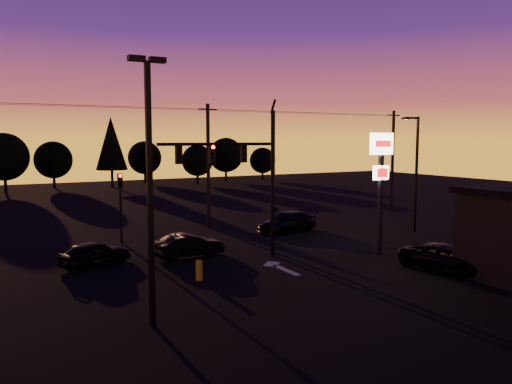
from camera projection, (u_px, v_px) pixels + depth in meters
ground at (289, 276)px, 23.50m from camera, size 120.00×120.00×0.00m
lane_arrow at (279, 267)px, 25.19m from camera, size 1.20×3.10×0.01m
traffic_signal_mast at (247, 168)px, 26.42m from camera, size 6.79×0.52×8.58m
secondary_signal at (121, 198)px, 30.81m from camera, size 0.30×0.31×4.35m
parking_lot_light at (150, 174)px, 16.74m from camera, size 1.25×0.30×9.14m
pylon_sign at (381, 167)px, 27.66m from camera, size 1.50×0.28×6.80m
streetlight at (416, 169)px, 34.51m from camera, size 1.55×0.35×8.00m
utility_pole_1 at (208, 165)px, 36.18m from camera, size 1.40×0.26×9.00m
utility_pole_2 at (393, 160)px, 44.82m from camera, size 1.40×0.26×9.00m
power_wires at (208, 110)px, 35.76m from camera, size 36.00×1.22×0.07m
bollard at (199, 270)px, 22.83m from camera, size 0.30×0.30×0.91m
tree_2 at (4, 157)px, 60.05m from camera, size 5.77×5.78×7.26m
tree_3 at (53, 160)px, 66.48m from camera, size 4.95×4.95×6.22m
tree_4 at (111, 143)px, 67.00m from camera, size 4.18×4.18×9.50m
tree_5 at (145, 158)px, 74.47m from camera, size 4.95×4.95×6.22m
tree_6 at (197, 161)px, 72.15m from camera, size 4.54×4.54×5.71m
tree_7 at (226, 155)px, 77.58m from camera, size 5.36×5.36×6.74m
tree_8 at (263, 161)px, 79.69m from camera, size 4.12×4.12×5.19m
car_left at (95, 253)px, 25.54m from camera, size 4.02×2.86×1.27m
car_mid at (189, 245)px, 27.41m from camera, size 3.97×1.65×1.28m
car_right at (287, 222)px, 34.96m from camera, size 5.02×2.85×1.37m
suv_parked at (446, 258)px, 24.58m from camera, size 2.92×4.85×1.26m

